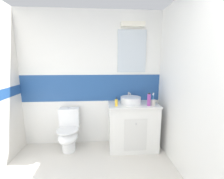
{
  "coord_description": "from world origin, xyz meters",
  "views": [
    {
      "loc": [
        0.19,
        -0.4,
        1.57
      ],
      "look_at": [
        0.34,
        1.78,
        1.18
      ],
      "focal_mm": 23.92,
      "sensor_mm": 36.0,
      "label": 1
    }
  ],
  "objects": [
    {
      "name": "wall_back_tiled",
      "position": [
        0.01,
        2.45,
        1.26
      ],
      "size": [
        3.2,
        0.2,
        2.5
      ],
      "color": "white",
      "rests_on": "ground_plane"
    },
    {
      "name": "sink_basin",
      "position": [
        0.7,
        2.18,
        0.91
      ],
      "size": [
        0.36,
        0.41,
        0.17
      ],
      "color": "white",
      "rests_on": "vanity_cabinet"
    },
    {
      "name": "shampoo_bottle_tall",
      "position": [
        0.99,
        2.01,
        0.96
      ],
      "size": [
        0.06,
        0.06,
        0.22
      ],
      "color": "#993F99",
      "rests_on": "vanity_cabinet"
    },
    {
      "name": "toilet",
      "position": [
        -0.42,
        2.15,
        0.36
      ],
      "size": [
        0.37,
        0.5,
        0.76
      ],
      "color": "white",
      "rests_on": "ground_plane"
    },
    {
      "name": "wall_right_plain",
      "position": [
        1.35,
        1.2,
        1.25
      ],
      "size": [
        0.1,
        3.48,
        2.5
      ],
      "primitive_type": "cube",
      "color": "white",
      "rests_on": "ground_plane"
    },
    {
      "name": "toothbrush_cup",
      "position": [
        1.07,
        2.01,
        0.91
      ],
      "size": [
        0.07,
        0.07,
        0.22
      ],
      "color": "#B2ADA3",
      "rests_on": "vanity_cabinet"
    },
    {
      "name": "vanity_cabinet",
      "position": [
        0.75,
        2.15,
        0.43
      ],
      "size": [
        0.88,
        0.52,
        0.85
      ],
      "color": "white",
      "rests_on": "ground_plane"
    },
    {
      "name": "soap_dispenser",
      "position": [
        0.43,
        2.02,
        0.91
      ],
      "size": [
        0.05,
        0.05,
        0.16
      ],
      "color": "yellow",
      "rests_on": "vanity_cabinet"
    }
  ]
}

